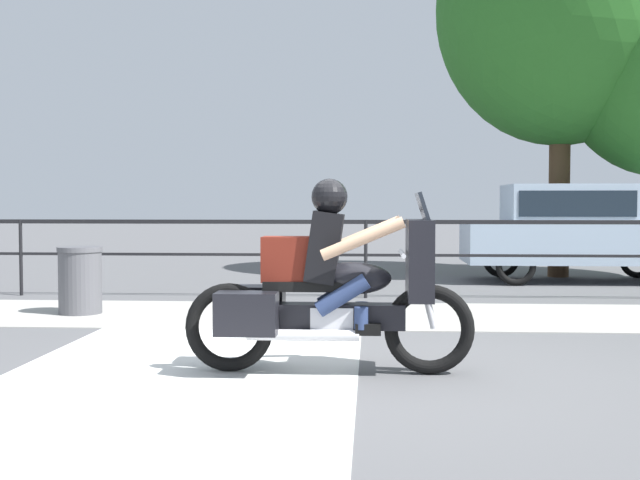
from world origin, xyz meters
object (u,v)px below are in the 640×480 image
object	(u,v)px
parked_car	(575,227)
tree_behind_car	(562,8)
trash_bin	(80,280)
motorcycle	(329,288)

from	to	relation	value
parked_car	tree_behind_car	xyz separation A→B (m)	(-0.06, 0.96, 3.99)
parked_car	trash_bin	bearing A→B (deg)	-144.37
motorcycle	parked_car	world-z (taller)	parked_car
tree_behind_car	parked_car	bearing A→B (deg)	-86.50
parked_car	tree_behind_car	world-z (taller)	tree_behind_car
parked_car	trash_bin	world-z (taller)	parked_car
trash_bin	tree_behind_car	distance (m)	10.03
motorcycle	parked_car	size ratio (longest dim) A/B	0.58
trash_bin	parked_car	bearing A→B (deg)	32.71
trash_bin	tree_behind_car	xyz separation A→B (m)	(7.05, 5.52, 4.52)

